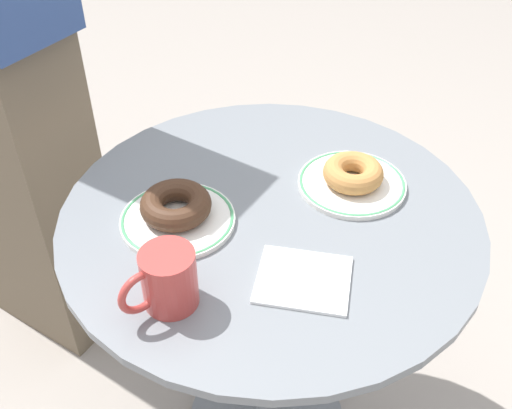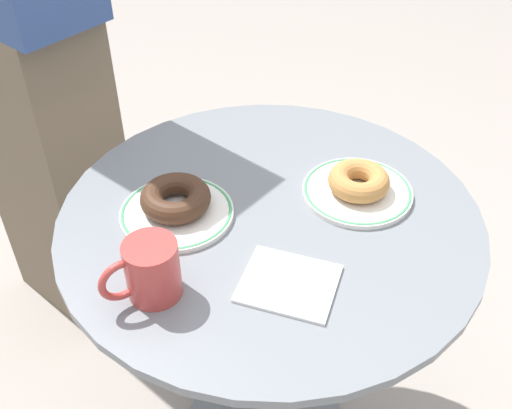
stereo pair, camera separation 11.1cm
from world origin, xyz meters
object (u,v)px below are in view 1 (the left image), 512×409
object	(u,v)px
paper_napkin	(303,280)
cafe_table	(269,291)
plate_right	(352,183)
coffee_mug	(167,280)
plate_left	(178,219)
donut_chocolate	(176,205)
donut_old_fashioned	(353,173)

from	to	relation	value
paper_napkin	cafe_table	bearing A→B (deg)	95.69
plate_right	coffee_mug	size ratio (longest dim) A/B	1.71
paper_napkin	plate_left	bearing A→B (deg)	135.91
plate_left	coffee_mug	size ratio (longest dim) A/B	1.70
plate_right	cafe_table	bearing A→B (deg)	-163.85
plate_right	coffee_mug	world-z (taller)	coffee_mug
paper_napkin	plate_right	bearing A→B (deg)	55.97
cafe_table	plate_left	bearing A→B (deg)	178.25
plate_right	paper_napkin	xyz separation A→B (m)	(-0.15, -0.22, -0.00)
cafe_table	plate_right	bearing A→B (deg)	16.15
plate_left	plate_right	distance (m)	0.34
cafe_table	coffee_mug	size ratio (longest dim) A/B	6.37
plate_left	donut_chocolate	world-z (taller)	donut_chocolate
coffee_mug	cafe_table	bearing A→B (deg)	42.46
plate_left	donut_chocolate	size ratio (longest dim) A/B	1.62
cafe_table	paper_napkin	xyz separation A→B (m)	(0.02, -0.18, 0.21)
cafe_table	donut_chocolate	xyz separation A→B (m)	(-0.17, 0.01, 0.24)
plate_right	coffee_mug	bearing A→B (deg)	-147.92
cafe_table	paper_napkin	distance (m)	0.28
plate_left	donut_old_fashioned	bearing A→B (deg)	7.38
cafe_table	donut_chocolate	distance (m)	0.30
donut_old_fashioned	cafe_table	bearing A→B (deg)	-163.85
paper_napkin	coffee_mug	bearing A→B (deg)	-178.54
plate_right	donut_chocolate	world-z (taller)	donut_chocolate
donut_chocolate	donut_old_fashioned	size ratio (longest dim) A/B	1.11
coffee_mug	donut_chocolate	bearing A→B (deg)	81.81
cafe_table	coffee_mug	distance (m)	0.37
plate_right	donut_chocolate	size ratio (longest dim) A/B	1.62
donut_chocolate	donut_old_fashioned	xyz separation A→B (m)	(0.34, 0.03, -0.00)
cafe_table	plate_left	size ratio (longest dim) A/B	3.75
plate_right	donut_old_fashioned	bearing A→B (deg)	0.00
cafe_table	donut_old_fashioned	bearing A→B (deg)	16.15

